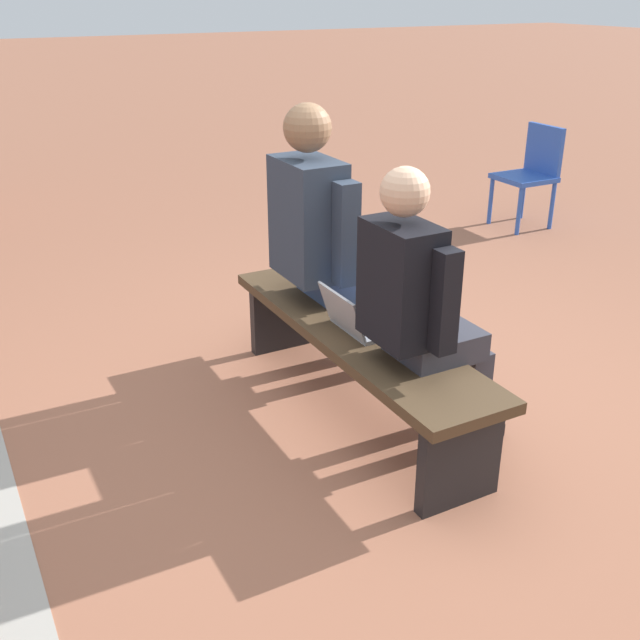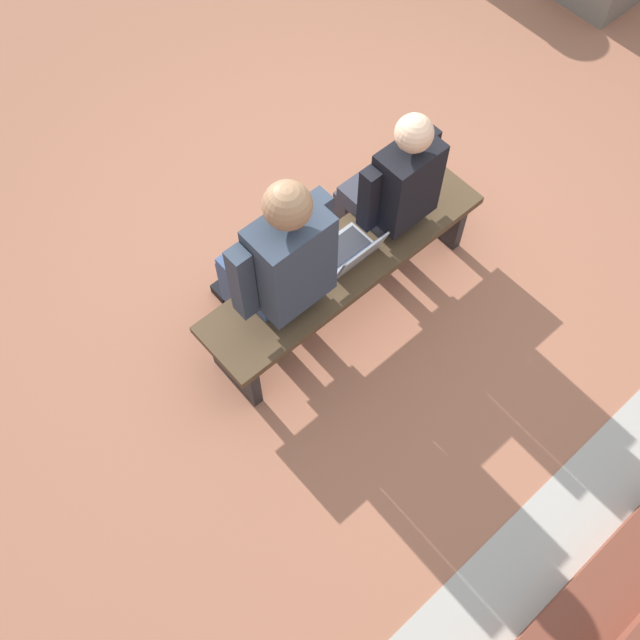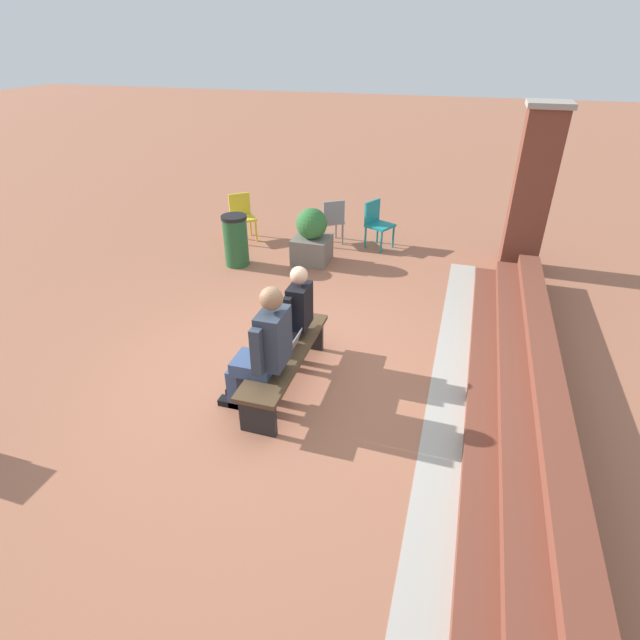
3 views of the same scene
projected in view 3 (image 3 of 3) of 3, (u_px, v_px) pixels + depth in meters
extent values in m
plane|color=#9E6047|center=(289.00, 376.00, 5.76)|extent=(60.00, 60.00, 0.00)
cube|color=#A8A399|center=(445.00, 414.00, 5.17)|extent=(7.99, 0.40, 0.01)
cube|color=brown|center=(512.00, 421.00, 4.98)|extent=(7.19, 0.90, 0.15)
cube|color=brown|center=(531.00, 412.00, 4.87)|extent=(7.19, 0.60, 0.15)
cube|color=brown|center=(551.00, 403.00, 4.75)|extent=(7.19, 0.30, 0.15)
cube|color=brown|center=(531.00, 194.00, 7.77)|extent=(0.56, 0.56, 2.51)
cube|color=gray|center=(550.00, 104.00, 7.12)|extent=(0.64, 0.64, 0.08)
cube|color=#4C3823|center=(285.00, 353.00, 5.40)|extent=(1.80, 0.44, 0.05)
cube|color=black|center=(308.00, 334.00, 6.17)|extent=(0.06, 0.37, 0.40)
cube|color=black|center=(258.00, 417.00, 4.85)|extent=(0.06, 0.37, 0.40)
cube|color=#383842|center=(284.00, 327.00, 5.72)|extent=(0.30, 0.35, 0.12)
cube|color=#383842|center=(273.00, 342.00, 5.97)|extent=(0.10, 0.11, 0.45)
cube|color=black|center=(270.00, 354.00, 6.08)|extent=(0.10, 0.21, 0.06)
cube|color=#383842|center=(268.00, 349.00, 5.84)|extent=(0.10, 0.11, 0.45)
cube|color=black|center=(265.00, 362.00, 5.95)|extent=(0.10, 0.21, 0.06)
cube|color=black|center=(300.00, 306.00, 5.52)|extent=(0.34, 0.21, 0.50)
cube|color=navy|center=(290.00, 307.00, 5.57)|extent=(0.04, 0.01, 0.30)
cube|color=black|center=(300.00, 298.00, 5.72)|extent=(0.08, 0.09, 0.42)
cube|color=black|center=(288.00, 315.00, 5.37)|extent=(0.08, 0.09, 0.42)
sphere|color=#DBAD89|center=(299.00, 275.00, 5.33)|extent=(0.19, 0.19, 0.19)
cube|color=#384C75|center=(254.00, 365.00, 5.07)|extent=(0.35, 0.41, 0.14)
cube|color=#384C75|center=(242.00, 379.00, 5.34)|extent=(0.11, 0.12, 0.45)
cube|color=black|center=(238.00, 392.00, 5.45)|extent=(0.11, 0.25, 0.07)
cube|color=#384C75|center=(234.00, 389.00, 5.18)|extent=(0.11, 0.12, 0.45)
cube|color=black|center=(230.00, 402.00, 5.29)|extent=(0.11, 0.25, 0.07)
cube|color=#2D3847|center=(273.00, 338.00, 4.83)|extent=(0.39, 0.25, 0.58)
cube|color=#2D3847|center=(276.00, 326.00, 5.06)|extent=(0.09, 0.10, 0.49)
cube|color=#2D3847|center=(257.00, 352.00, 4.65)|extent=(0.09, 0.10, 0.49)
sphere|color=#8C6647|center=(271.00, 298.00, 4.61)|extent=(0.23, 0.23, 0.23)
cube|color=#9EA0A5|center=(283.00, 348.00, 5.42)|extent=(0.32, 0.22, 0.02)
cube|color=#2D2D33|center=(282.00, 347.00, 5.41)|extent=(0.29, 0.15, 0.00)
cube|color=#9EA0A5|center=(295.00, 342.00, 5.33)|extent=(0.32, 0.07, 0.19)
cube|color=#33519E|center=(294.00, 342.00, 5.33)|extent=(0.28, 0.06, 0.17)
cube|color=gold|center=(243.00, 218.00, 9.33)|extent=(0.59, 0.59, 0.04)
cube|color=gold|center=(239.00, 204.00, 9.37)|extent=(0.29, 0.33, 0.40)
cylinder|color=gold|center=(238.00, 234.00, 9.23)|extent=(0.04, 0.04, 0.40)
cylinder|color=gold|center=(256.00, 231.00, 9.36)|extent=(0.04, 0.04, 0.40)
cylinder|color=gold|center=(232.00, 228.00, 9.51)|extent=(0.04, 0.04, 0.40)
cylinder|color=gold|center=(250.00, 225.00, 9.64)|extent=(0.04, 0.04, 0.40)
cube|color=teal|center=(380.00, 226.00, 8.97)|extent=(0.56, 0.56, 0.04)
cube|color=teal|center=(372.00, 211.00, 8.97)|extent=(0.38, 0.21, 0.40)
cylinder|color=teal|center=(381.00, 242.00, 8.86)|extent=(0.04, 0.04, 0.40)
cylinder|color=teal|center=(393.00, 237.00, 9.09)|extent=(0.04, 0.04, 0.40)
cylinder|color=teal|center=(365.00, 237.00, 9.07)|extent=(0.04, 0.04, 0.40)
cylinder|color=teal|center=(377.00, 232.00, 9.30)|extent=(0.04, 0.04, 0.40)
cube|color=gray|center=(330.00, 221.00, 9.21)|extent=(0.58, 0.58, 0.04)
cube|color=gray|center=(334.00, 212.00, 8.94)|extent=(0.26, 0.35, 0.40)
cylinder|color=gray|center=(336.00, 228.00, 9.51)|extent=(0.04, 0.04, 0.40)
cylinder|color=gray|center=(318.00, 230.00, 9.42)|extent=(0.04, 0.04, 0.40)
cylinder|color=gray|center=(342.00, 234.00, 9.22)|extent=(0.04, 0.04, 0.40)
cylinder|color=gray|center=(324.00, 236.00, 9.12)|extent=(0.04, 0.04, 0.40)
cube|color=#6B665B|center=(312.00, 250.00, 8.51)|extent=(0.60, 0.60, 0.44)
sphere|color=#2D6B33|center=(312.00, 224.00, 8.28)|extent=(0.52, 0.52, 0.52)
cylinder|color=#23562D|center=(236.00, 242.00, 8.31)|extent=(0.40, 0.40, 0.80)
cylinder|color=black|center=(234.00, 217.00, 8.10)|extent=(0.42, 0.42, 0.06)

